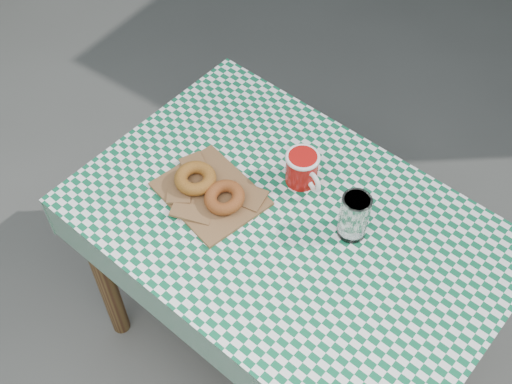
# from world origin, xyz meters

# --- Properties ---
(ground) EXTENTS (60.00, 60.00, 0.00)m
(ground) POSITION_xyz_m (0.00, 0.00, 0.00)
(ground) COLOR #4C4C48
(ground) RESTS_ON ground
(table) EXTENTS (1.15, 0.82, 0.75)m
(table) POSITION_xyz_m (0.19, 0.11, 0.38)
(table) COLOR #57301E
(table) RESTS_ON ground
(tablecloth) EXTENTS (1.18, 0.84, 0.01)m
(tablecloth) POSITION_xyz_m (0.19, 0.11, 0.75)
(tablecloth) COLOR #0E5C38
(tablecloth) RESTS_ON table
(paper_bag) EXTENTS (0.32, 0.28, 0.01)m
(paper_bag) POSITION_xyz_m (-0.03, 0.06, 0.76)
(paper_bag) COLOR brown
(paper_bag) RESTS_ON tablecloth
(bagel_front) EXTENTS (0.15, 0.15, 0.04)m
(bagel_front) POSITION_xyz_m (-0.08, 0.06, 0.79)
(bagel_front) COLOR #9D6620
(bagel_front) RESTS_ON paper_bag
(bagel_back) EXTENTS (0.15, 0.15, 0.03)m
(bagel_back) POSITION_xyz_m (0.02, 0.06, 0.79)
(bagel_back) COLOR brown
(bagel_back) RESTS_ON paper_bag
(coffee_mug) EXTENTS (0.23, 0.23, 0.10)m
(coffee_mug) POSITION_xyz_m (0.13, 0.25, 0.80)
(coffee_mug) COLOR #AF0E0B
(coffee_mug) RESTS_ON tablecloth
(drinking_glass) EXTENTS (0.08, 0.08, 0.14)m
(drinking_glass) POSITION_xyz_m (0.33, 0.18, 0.82)
(drinking_glass) COLOR white
(drinking_glass) RESTS_ON tablecloth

